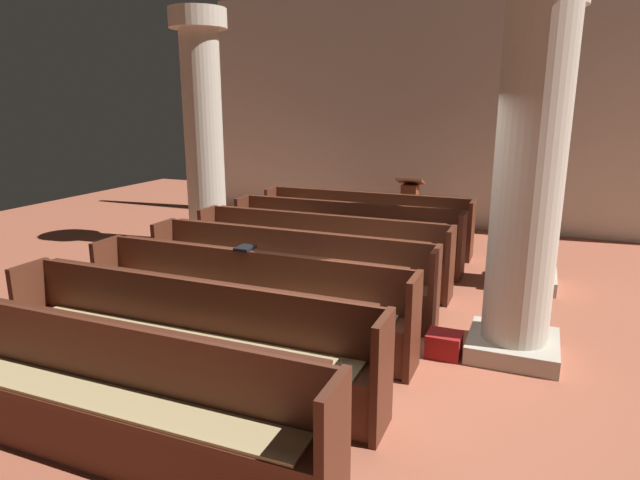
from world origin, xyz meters
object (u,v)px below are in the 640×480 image
at_px(pew_row_3, 287,269).
at_px(hymn_book, 245,248).
at_px(pew_row_5, 185,335).
at_px(pillar_aisle_side, 536,137).
at_px(lectern, 409,211).
at_px(kneeler_box_red, 444,344).
at_px(pew_row_6, 98,391).
at_px(pew_row_0, 365,220).
at_px(pew_row_1, 345,233).
at_px(pillar_far_side, 203,129).
at_px(pillar_aisle_rear, 531,151).
at_px(pew_row_4, 245,297).
at_px(pew_row_2, 320,249).

relative_size(pew_row_3, hymn_book, 16.64).
bearing_deg(pew_row_5, hymn_book, 94.02).
xyz_separation_m(pillar_aisle_side, lectern, (-2.10, 2.19, -1.53)).
xyz_separation_m(pillar_aisle_side, kneeler_box_red, (-0.62, -2.57, -1.87)).
bearing_deg(pew_row_6, pew_row_5, 90.00).
distance_m(pew_row_0, pew_row_6, 6.03).
distance_m(pew_row_1, lectern, 2.26).
bearing_deg(pew_row_6, pew_row_1, 90.00).
bearing_deg(pillar_far_side, pew_row_3, -40.36).
xyz_separation_m(pew_row_0, pillar_aisle_rear, (2.57, -3.27, 1.49)).
bearing_deg(pew_row_3, pillar_aisle_rear, -5.65).
relative_size(pew_row_1, pew_row_3, 1.00).
bearing_deg(pillar_aisle_rear, pillar_far_side, 154.79).
height_order(pew_row_3, pillar_far_side, pillar_far_side).
bearing_deg(pew_row_0, lectern, 68.72).
bearing_deg(pillar_aisle_side, pew_row_0, 159.04).
xyz_separation_m(pew_row_1, pillar_aisle_rear, (2.57, -2.26, 1.49)).
xyz_separation_m(lectern, hymn_book, (-0.55, -5.04, 0.50)).
xyz_separation_m(pew_row_5, kneeler_box_red, (1.95, 1.46, -0.38)).
height_order(pew_row_5, hymn_book, hymn_book).
height_order(pew_row_4, lectern, lectern).
relative_size(pew_row_5, kneeler_box_red, 10.84).
relative_size(lectern, hymn_book, 5.09).
distance_m(lectern, hymn_book, 5.09).
relative_size(pew_row_3, kneeler_box_red, 10.84).
height_order(pew_row_3, pew_row_4, same).
height_order(pew_row_0, hymn_book, hymn_book).
height_order(pew_row_0, pillar_aisle_side, pillar_aisle_side).
xyz_separation_m(pew_row_0, pew_row_4, (0.00, -4.02, 0.00)).
bearing_deg(kneeler_box_red, pew_row_5, -143.09).
relative_size(pew_row_6, pillar_aisle_rear, 0.92).
distance_m(pew_row_5, hymn_book, 1.28).
bearing_deg(pew_row_5, pew_row_2, 90.00).
distance_m(pew_row_0, pew_row_2, 2.01).
bearing_deg(pew_row_2, pew_row_0, 90.00).
xyz_separation_m(pew_row_3, hymn_book, (-0.08, -0.82, 0.46)).
bearing_deg(pew_row_0, pillar_aisle_side, -20.96).
xyz_separation_m(pew_row_2, pillar_far_side, (-2.52, 1.14, 1.49)).
relative_size(pew_row_0, lectern, 3.27).
relative_size(pew_row_1, hymn_book, 16.64).
height_order(pillar_far_side, lectern, pillar_far_side).
xyz_separation_m(pew_row_1, lectern, (0.47, 2.21, -0.04)).
relative_size(pew_row_6, pillar_aisle_side, 0.92).
bearing_deg(pew_row_6, pew_row_2, 90.00).
bearing_deg(pew_row_3, kneeler_box_red, -15.60).
distance_m(pillar_aisle_side, pillar_far_side, 5.10).
xyz_separation_m(pew_row_6, kneeler_box_red, (1.95, 2.47, -0.38)).
relative_size(pew_row_1, pew_row_6, 1.00).
distance_m(pew_row_1, kneeler_box_red, 3.23).
xyz_separation_m(pew_row_3, pillar_aisle_rear, (2.57, -0.25, 1.49)).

